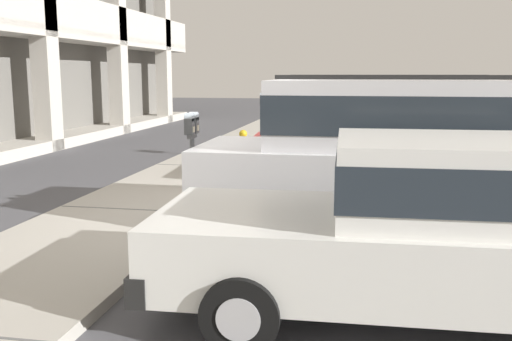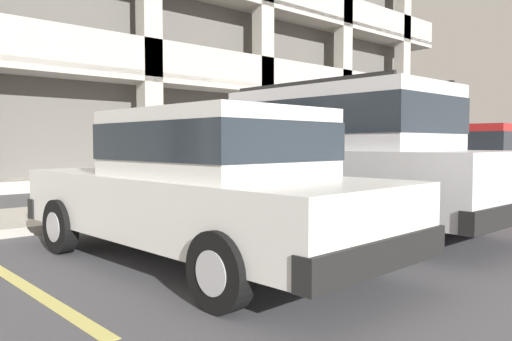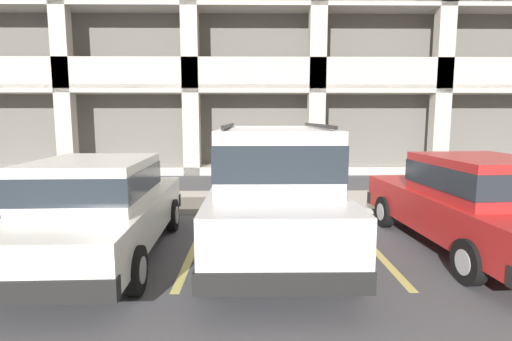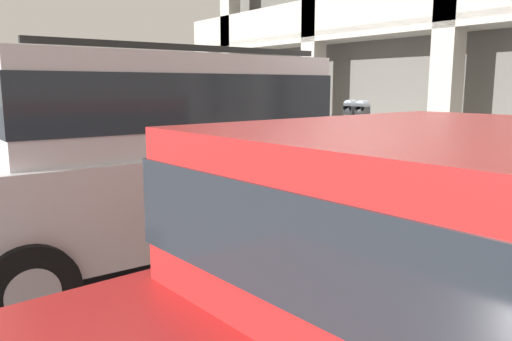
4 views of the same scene
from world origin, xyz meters
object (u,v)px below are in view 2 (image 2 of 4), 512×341
at_px(dark_hatchback, 448,165).
at_px(red_sedan, 202,183).
at_px(parking_meter_far, 403,143).
at_px(fire_hydrant, 370,173).
at_px(silver_suv, 338,153).
at_px(parking_meter_near, 230,146).

bearing_deg(dark_hatchback, red_sedan, 179.24).
xyz_separation_m(parking_meter_far, fire_hydrant, (-1.04, 0.27, -0.76)).
distance_m(silver_suv, fire_hydrant, 5.78).
xyz_separation_m(parking_meter_near, parking_meter_far, (5.88, 0.03, 0.06)).
bearing_deg(parking_meter_near, red_sedan, -133.53).
xyz_separation_m(parking_meter_near, fire_hydrant, (4.84, 0.30, -0.71)).
height_order(silver_suv, parking_meter_far, silver_suv).
bearing_deg(fire_hydrant, parking_meter_far, -14.33).
distance_m(parking_meter_near, fire_hydrant, 4.90).
height_order(dark_hatchback, fire_hydrant, dark_hatchback).
distance_m(silver_suv, parking_meter_near, 2.57).
bearing_deg(silver_suv, fire_hydrant, 30.12).
xyz_separation_m(red_sedan, parking_meter_far, (8.64, 2.94, 0.41)).
relative_size(red_sedan, fire_hydrant, 6.47).
height_order(dark_hatchback, parking_meter_far, parking_meter_far).
bearing_deg(red_sedan, dark_hatchback, 1.11).
bearing_deg(dark_hatchback, parking_meter_far, 39.34).
bearing_deg(parking_meter_near, parking_meter_far, 0.30).
distance_m(dark_hatchback, fire_hydrant, 3.44).
bearing_deg(fire_hydrant, red_sedan, -157.13).
xyz_separation_m(silver_suv, parking_meter_far, (6.02, 2.60, 0.14)).
bearing_deg(silver_suv, parking_meter_near, 86.96).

